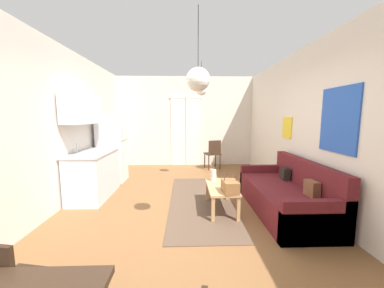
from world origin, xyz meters
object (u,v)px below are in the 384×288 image
coffee_table (221,189)px  pendant_lamp_far (201,90)px  couch (288,196)px  refrigerator (112,148)px  pendant_lamp_near (198,80)px  bamboo_vase (214,175)px  handbag (230,186)px  accent_chair (213,153)px

coffee_table → pendant_lamp_far: (-0.23, 1.58, 1.82)m
couch → coffee_table: 1.10m
refrigerator → pendant_lamp_far: bearing=-4.7°
refrigerator → pendant_lamp_near: size_ratio=1.73×
bamboo_vase → pendant_lamp_far: (-0.14, 1.27, 1.66)m
pendant_lamp_near → handbag: bearing=48.7°
accent_chair → pendant_lamp_near: bearing=64.2°
couch → handbag: size_ratio=6.21×
bamboo_vase → coffee_table: bearing=-72.5°
coffee_table → refrigerator: size_ratio=0.57×
couch → pendant_lamp_near: (-1.55, -0.82, 1.74)m
coffee_table → bamboo_vase: bamboo_vase is taller
handbag → pendant_lamp_near: size_ratio=0.34×
bamboo_vase → refrigerator: size_ratio=0.26×
bamboo_vase → refrigerator: (-2.29, 1.45, 0.30)m
pendant_lamp_near → pendant_lamp_far: (0.22, 2.51, 0.17)m
coffee_table → handbag: bearing=-75.6°
pendant_lamp_far → refrigerator: bearing=175.3°
coffee_table → accent_chair: bearing=85.4°
coffee_table → handbag: (0.08, -0.32, 0.16)m
refrigerator → handbag: bearing=-40.0°
coffee_table → accent_chair: 2.88m
couch → bamboo_vase: (-1.19, 0.41, 0.25)m
bamboo_vase → accent_chair: 2.59m
couch → pendant_lamp_far: 2.87m
couch → bamboo_vase: 1.28m
bamboo_vase → accent_chair: size_ratio=0.48×
bamboo_vase → handbag: size_ratio=1.32×
bamboo_vase → refrigerator: bearing=147.6°
coffee_table → pendant_lamp_far: pendant_lamp_far is taller
pendant_lamp_far → coffee_table: bearing=-81.6°
couch → refrigerator: refrigerator is taller
pendant_lamp_near → couch: bearing=27.9°
pendant_lamp_far → accent_chair: bearing=70.4°
bamboo_vase → pendant_lamp_far: bearing=96.1°
accent_chair → pendant_lamp_far: (-0.46, -1.29, 1.68)m
pendant_lamp_near → pendant_lamp_far: bearing=85.0°
handbag → refrigerator: refrigerator is taller
coffee_table → accent_chair: size_ratio=1.06×
accent_chair → pendant_lamp_near: pendant_lamp_near is taller
couch → pendant_lamp_far: pendant_lamp_far is taller
coffee_table → accent_chair: (0.23, 2.87, 0.14)m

